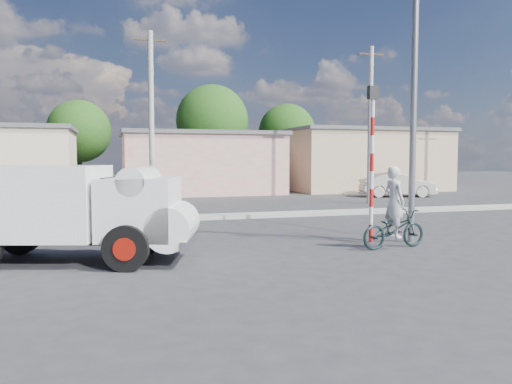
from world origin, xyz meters
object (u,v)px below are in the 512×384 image
object	(u,v)px
cyclist	(394,213)
traffic_pole	(372,150)
truck	(76,209)
bicycle	(394,229)
car_cream	(397,185)
streetlight	(409,64)
car_red	(394,183)

from	to	relation	value
cyclist	traffic_pole	xyz separation A→B (m)	(-0.07, 1.06, 1.66)
truck	bicycle	distance (m)	7.93
bicycle	car_cream	xyz separation A→B (m)	(9.61, 15.08, 0.22)
bicycle	traffic_pole	world-z (taller)	traffic_pole
truck	bicycle	size ratio (longest dim) A/B	2.92
truck	cyclist	world-z (taller)	truck
bicycle	truck	bearing A→B (deg)	78.18
truck	bicycle	xyz separation A→B (m)	(7.88, -0.56, -0.71)
truck	streetlight	world-z (taller)	streetlight
truck	car_red	size ratio (longest dim) A/B	1.39
car_cream	traffic_pole	xyz separation A→B (m)	(-9.68, -14.02, 1.87)
cyclist	car_red	bearing A→B (deg)	-39.60
traffic_pole	streetlight	xyz separation A→B (m)	(0.94, -0.30, 2.37)
car_cream	car_red	size ratio (longest dim) A/B	1.09
cyclist	car_red	world-z (taller)	cyclist
streetlight	cyclist	bearing A→B (deg)	-138.66
car_red	truck	bearing A→B (deg)	155.52
cyclist	car_red	distance (m)	20.83
bicycle	car_red	bearing A→B (deg)	-39.60
cyclist	traffic_pole	bearing A→B (deg)	-3.90
car_cream	car_red	distance (m)	2.95
bicycle	car_cream	size ratio (longest dim) A/B	0.44
truck	streetlight	size ratio (longest dim) A/B	0.63
car_red	streetlight	size ratio (longest dim) A/B	0.45
cyclist	streetlight	bearing A→B (deg)	-56.40
cyclist	truck	bearing A→B (deg)	78.18
streetlight	car_cream	bearing A→B (deg)	58.59
car_cream	bicycle	bearing A→B (deg)	161.64
truck	bicycle	bearing A→B (deg)	12.51
car_red	traffic_pole	world-z (taller)	traffic_pole
cyclist	streetlight	distance (m)	4.19
car_red	traffic_pole	distance (m)	20.06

